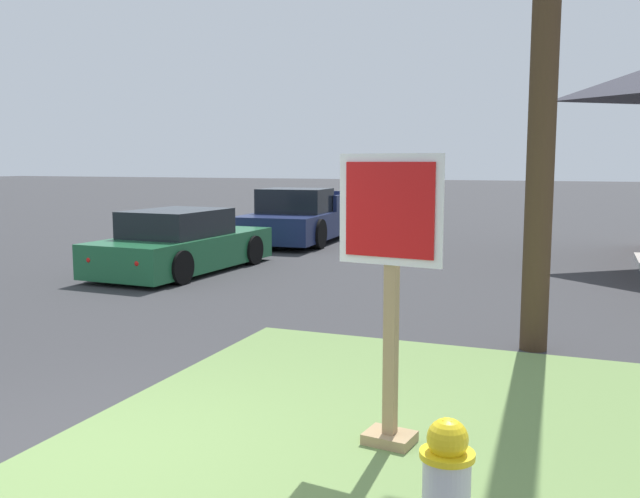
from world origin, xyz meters
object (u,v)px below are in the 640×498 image
manhole_cover (277,372)px  parked_sedan_green (182,245)px  stop_sign (390,302)px  pickup_truck_navy (303,219)px

manhole_cover → parked_sedan_green: parked_sedan_green is taller
stop_sign → pickup_truck_navy: bearing=115.3°
stop_sign → pickup_truck_navy: 14.07m
parked_sedan_green → pickup_truck_navy: 5.80m
stop_sign → manhole_cover: bearing=136.9°
parked_sedan_green → pickup_truck_navy: size_ratio=0.78×
parked_sedan_green → pickup_truck_navy: (0.21, 5.79, 0.08)m
manhole_cover → parked_sedan_green: (-4.60, 5.39, 0.53)m
manhole_cover → pickup_truck_navy: bearing=111.4°
parked_sedan_green → manhole_cover: bearing=-49.5°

